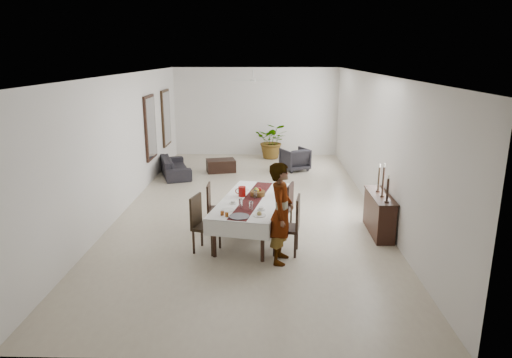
% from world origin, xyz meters
% --- Properties ---
extents(floor, '(6.00, 12.00, 0.00)m').
position_xyz_m(floor, '(0.00, 0.00, 0.00)').
color(floor, beige).
rests_on(floor, ground).
extents(ceiling, '(6.00, 12.00, 0.02)m').
position_xyz_m(ceiling, '(0.00, 0.00, 3.20)').
color(ceiling, white).
rests_on(ceiling, wall_back).
extents(wall_back, '(6.00, 0.02, 3.20)m').
position_xyz_m(wall_back, '(0.00, 6.00, 1.60)').
color(wall_back, white).
rests_on(wall_back, floor).
extents(wall_front, '(6.00, 0.02, 3.20)m').
position_xyz_m(wall_front, '(0.00, -6.00, 1.60)').
color(wall_front, white).
rests_on(wall_front, floor).
extents(wall_left, '(0.02, 12.00, 3.20)m').
position_xyz_m(wall_left, '(-3.00, 0.00, 1.60)').
color(wall_left, white).
rests_on(wall_left, floor).
extents(wall_right, '(0.02, 12.00, 3.20)m').
position_xyz_m(wall_right, '(3.00, 0.00, 1.60)').
color(wall_right, white).
rests_on(wall_right, floor).
extents(dining_table_top, '(1.48, 2.63, 0.05)m').
position_xyz_m(dining_table_top, '(0.14, -1.95, 0.75)').
color(dining_table_top, black).
rests_on(dining_table_top, table_leg_fl).
extents(table_leg_fl, '(0.08, 0.08, 0.72)m').
position_xyz_m(table_leg_fl, '(-0.53, -3.02, 0.36)').
color(table_leg_fl, black).
rests_on(table_leg_fl, floor).
extents(table_leg_fr, '(0.08, 0.08, 0.72)m').
position_xyz_m(table_leg_fr, '(0.36, -3.20, 0.36)').
color(table_leg_fr, black).
rests_on(table_leg_fr, floor).
extents(table_leg_bl, '(0.08, 0.08, 0.72)m').
position_xyz_m(table_leg_bl, '(-0.08, -0.71, 0.36)').
color(table_leg_bl, black).
rests_on(table_leg_bl, floor).
extents(table_leg_br, '(0.08, 0.08, 0.72)m').
position_xyz_m(table_leg_br, '(0.81, -0.88, 0.36)').
color(table_leg_br, black).
rests_on(table_leg_br, floor).
extents(tablecloth_top, '(1.70, 2.85, 0.01)m').
position_xyz_m(tablecloth_top, '(0.14, -1.95, 0.78)').
color(tablecloth_top, white).
rests_on(tablecloth_top, dining_table_top).
extents(tablecloth_drape_left, '(0.52, 2.62, 0.31)m').
position_xyz_m(tablecloth_drape_left, '(-0.45, -1.84, 0.63)').
color(tablecloth_drape_left, white).
rests_on(tablecloth_drape_left, dining_table_top).
extents(tablecloth_drape_right, '(0.52, 2.62, 0.31)m').
position_xyz_m(tablecloth_drape_right, '(0.73, -2.07, 0.63)').
color(tablecloth_drape_right, white).
rests_on(tablecloth_drape_right, dining_table_top).
extents(tablecloth_drape_near, '(1.20, 0.24, 0.31)m').
position_xyz_m(tablecloth_drape_near, '(-0.11, -3.26, 0.63)').
color(tablecloth_drape_near, white).
rests_on(tablecloth_drape_near, dining_table_top).
extents(tablecloth_drape_far, '(1.20, 0.24, 0.31)m').
position_xyz_m(tablecloth_drape_far, '(0.39, -0.65, 0.63)').
color(tablecloth_drape_far, silver).
rests_on(tablecloth_drape_far, dining_table_top).
extents(table_runner, '(0.85, 2.60, 0.00)m').
position_xyz_m(table_runner, '(0.14, -1.95, 0.79)').
color(table_runner, '#501717').
rests_on(table_runner, tablecloth_top).
extents(red_pitcher, '(0.18, 0.18, 0.21)m').
position_xyz_m(red_pitcher, '(-0.08, -1.75, 0.89)').
color(red_pitcher, '#9A0E0B').
rests_on(red_pitcher, tablecloth_top).
extents(pitcher_handle, '(0.13, 0.04, 0.12)m').
position_xyz_m(pitcher_handle, '(-0.17, -1.74, 0.89)').
color(pitcher_handle, '#94230A').
rests_on(pitcher_handle, red_pitcher).
extents(wine_glass_near, '(0.07, 0.07, 0.18)m').
position_xyz_m(wine_glass_near, '(0.13, -2.64, 0.87)').
color(wine_glass_near, white).
rests_on(wine_glass_near, tablecloth_top).
extents(wine_glass_mid, '(0.07, 0.07, 0.18)m').
position_xyz_m(wine_glass_mid, '(-0.07, -2.49, 0.87)').
color(wine_glass_mid, white).
rests_on(wine_glass_mid, tablecloth_top).
extents(wine_glass_far, '(0.07, 0.07, 0.18)m').
position_xyz_m(wine_glass_far, '(0.20, -1.91, 0.87)').
color(wine_glass_far, silver).
rests_on(wine_glass_far, tablecloth_top).
extents(teacup_right, '(0.09, 0.09, 0.06)m').
position_xyz_m(teacup_right, '(0.33, -2.62, 0.82)').
color(teacup_right, white).
rests_on(teacup_right, saucer_right).
extents(saucer_right, '(0.15, 0.15, 0.01)m').
position_xyz_m(saucer_right, '(0.33, -2.62, 0.79)').
color(saucer_right, silver).
rests_on(saucer_right, tablecloth_top).
extents(teacup_left, '(0.09, 0.09, 0.06)m').
position_xyz_m(teacup_left, '(-0.23, -2.25, 0.82)').
color(teacup_left, white).
rests_on(teacup_left, saucer_left).
extents(saucer_left, '(0.15, 0.15, 0.01)m').
position_xyz_m(saucer_left, '(-0.23, -2.25, 0.79)').
color(saucer_left, silver).
rests_on(saucer_left, tablecloth_top).
extents(plate_near_right, '(0.25, 0.25, 0.02)m').
position_xyz_m(plate_near_right, '(0.30, -2.93, 0.79)').
color(plate_near_right, white).
rests_on(plate_near_right, tablecloth_top).
extents(bread_near_right, '(0.09, 0.09, 0.09)m').
position_xyz_m(bread_near_right, '(0.30, -2.93, 0.82)').
color(bread_near_right, tan).
rests_on(bread_near_right, plate_near_right).
extents(plate_near_left, '(0.25, 0.25, 0.02)m').
position_xyz_m(plate_near_left, '(-0.31, -2.65, 0.79)').
color(plate_near_left, white).
rests_on(plate_near_left, tablecloth_top).
extents(plate_far_left, '(0.25, 0.25, 0.02)m').
position_xyz_m(plate_far_left, '(-0.08, -1.33, 0.79)').
color(plate_far_left, white).
rests_on(plate_far_left, tablecloth_top).
extents(serving_tray, '(0.37, 0.37, 0.02)m').
position_xyz_m(serving_tray, '(-0.07, -3.02, 0.80)').
color(serving_tray, '#424146').
rests_on(serving_tray, tablecloth_top).
extents(jam_jar_a, '(0.07, 0.07, 0.08)m').
position_xyz_m(jam_jar_a, '(-0.30, -3.00, 0.82)').
color(jam_jar_a, '#904B15').
rests_on(jam_jar_a, tablecloth_top).
extents(jam_jar_b, '(0.07, 0.07, 0.08)m').
position_xyz_m(jam_jar_b, '(-0.39, -2.92, 0.82)').
color(jam_jar_b, brown).
rests_on(jam_jar_b, tablecloth_top).
extents(fruit_basket, '(0.31, 0.31, 0.10)m').
position_xyz_m(fruit_basket, '(0.24, -1.71, 0.84)').
color(fruit_basket, brown).
rests_on(fruit_basket, tablecloth_top).
extents(fruit_red, '(0.09, 0.09, 0.09)m').
position_xyz_m(fruit_red, '(0.27, -1.70, 0.91)').
color(fruit_red, maroon).
rests_on(fruit_red, fruit_basket).
extents(fruit_green, '(0.08, 0.08, 0.08)m').
position_xyz_m(fruit_green, '(0.20, -1.67, 0.91)').
color(fruit_green, olive).
rests_on(fruit_green, fruit_basket).
extents(fruit_yellow, '(0.09, 0.09, 0.09)m').
position_xyz_m(fruit_yellow, '(0.23, -1.76, 0.91)').
color(fruit_yellow, yellow).
rests_on(fruit_yellow, fruit_basket).
extents(chair_right_near_seat, '(0.54, 0.54, 0.05)m').
position_xyz_m(chair_right_near_seat, '(0.80, -2.81, 0.50)').
color(chair_right_near_seat, black).
rests_on(chair_right_near_seat, chair_right_near_leg_fl).
extents(chair_right_near_leg_fl, '(0.05, 0.05, 0.47)m').
position_xyz_m(chair_right_near_leg_fl, '(0.96, -3.03, 0.23)').
color(chair_right_near_leg_fl, black).
rests_on(chair_right_near_leg_fl, floor).
extents(chair_right_near_leg_fr, '(0.05, 0.05, 0.47)m').
position_xyz_m(chair_right_near_leg_fr, '(1.02, -2.65, 0.23)').
color(chair_right_near_leg_fr, black).
rests_on(chair_right_near_leg_fr, floor).
extents(chair_right_near_leg_bl, '(0.05, 0.05, 0.47)m').
position_xyz_m(chair_right_near_leg_bl, '(0.58, -2.97, 0.23)').
color(chair_right_near_leg_bl, black).
rests_on(chair_right_near_leg_bl, floor).
extents(chair_right_near_leg_br, '(0.05, 0.05, 0.47)m').
position_xyz_m(chair_right_near_leg_br, '(0.63, -2.59, 0.23)').
color(chair_right_near_leg_br, black).
rests_on(chair_right_near_leg_br, floor).
extents(chair_right_near_back, '(0.11, 0.48, 0.60)m').
position_xyz_m(chair_right_near_back, '(1.01, -2.84, 0.82)').
color(chair_right_near_back, black).
rests_on(chair_right_near_back, chair_right_near_seat).
extents(chair_right_far_seat, '(0.54, 0.54, 0.05)m').
position_xyz_m(chair_right_far_seat, '(0.74, -1.57, 0.45)').
color(chair_right_far_seat, black).
rests_on(chair_right_far_seat, chair_right_far_leg_fl).
extents(chair_right_far_leg_fl, '(0.05, 0.05, 0.43)m').
position_xyz_m(chair_right_far_leg_fl, '(0.86, -1.79, 0.21)').
color(chair_right_far_leg_fl, black).
rests_on(chair_right_far_leg_fl, floor).
extents(chair_right_far_leg_fr, '(0.05, 0.05, 0.43)m').
position_xyz_m(chair_right_far_leg_fr, '(0.96, -1.45, 0.21)').
color(chair_right_far_leg_fr, black).
rests_on(chair_right_far_leg_fr, floor).
extents(chair_right_far_leg_bl, '(0.05, 0.05, 0.43)m').
position_xyz_m(chair_right_far_leg_bl, '(0.52, -1.68, 0.21)').
color(chair_right_far_leg_bl, black).
rests_on(chair_right_far_leg_bl, floor).
extents(chair_right_far_leg_br, '(0.05, 0.05, 0.43)m').
position_xyz_m(chair_right_far_leg_br, '(0.62, -1.34, 0.21)').
color(chair_right_far_leg_br, black).
rests_on(chair_right_far_leg_br, floor).
extents(chair_right_far_back, '(0.16, 0.43, 0.55)m').
position_xyz_m(chair_right_far_back, '(0.93, -1.62, 0.75)').
color(chair_right_far_back, black).
rests_on(chair_right_far_back, chair_right_far_seat).
extents(chair_left_near_seat, '(0.57, 0.57, 0.05)m').
position_xyz_m(chair_left_near_seat, '(-0.71, -2.76, 0.48)').
color(chair_left_near_seat, black).
rests_on(chair_left_near_seat, chair_left_near_leg_fl).
extents(chair_left_near_leg_fl, '(0.06, 0.06, 0.46)m').
position_xyz_m(chair_left_near_leg_fl, '(-0.84, -2.53, 0.23)').
color(chair_left_near_leg_fl, black).
rests_on(chair_left_near_leg_fl, floor).
extents(chair_left_near_leg_fr, '(0.06, 0.06, 0.46)m').
position_xyz_m(chair_left_near_leg_fr, '(-0.94, -2.89, 0.23)').
color(chair_left_near_leg_fr, black).
rests_on(chair_left_near_leg_fr, floor).
extents(chair_left_near_leg_bl, '(0.06, 0.06, 0.46)m').
position_xyz_m(chair_left_near_leg_bl, '(-0.47, -2.63, 0.23)').
color(chair_left_near_leg_bl, black).
rests_on(chair_left_near_leg_bl, floor).
extents(chair_left_near_leg_br, '(0.06, 0.06, 0.46)m').
position_xyz_m(chair_left_near_leg_br, '(-0.58, -2.99, 0.23)').
color(chair_left_near_leg_br, black).
rests_on(chair_left_near_leg_br, floor).
extents(chair_left_near_back, '(0.17, 0.46, 0.59)m').
position_xyz_m(chair_left_near_back, '(-0.91, -2.70, 0.80)').
color(chair_left_near_back, black).
rests_on(chair_left_near_back, chair_left_near_seat).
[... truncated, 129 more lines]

